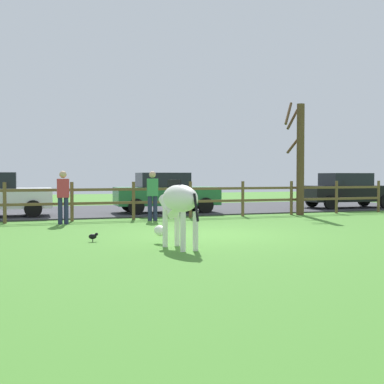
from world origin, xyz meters
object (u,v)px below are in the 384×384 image
at_px(bare_tree, 300,156).
at_px(parked_car_black, 348,190).
at_px(visitor_right_of_tree, 153,193).
at_px(zebra, 178,203).
at_px(parked_car_green, 165,192).
at_px(visitor_left_of_tree, 63,195).
at_px(crow_on_grass, 93,236).

relative_size(bare_tree, parked_car_black, 1.05).
bearing_deg(visitor_right_of_tree, zebra, -101.49).
height_order(parked_car_green, visitor_left_of_tree, visitor_left_of_tree).
distance_m(bare_tree, crow_on_grass, 10.41).
height_order(bare_tree, zebra, bare_tree).
bearing_deg(zebra, bare_tree, 43.55).
bearing_deg(parked_car_black, crow_on_grass, -149.19).
distance_m(zebra, parked_car_green, 9.66).
bearing_deg(zebra, parked_car_black, 39.33).
height_order(crow_on_grass, visitor_right_of_tree, visitor_right_of_tree).
xyz_separation_m(parked_car_green, parked_car_black, (8.57, -0.09, 0.00)).
bearing_deg(crow_on_grass, visitor_right_of_tree, 59.85).
bearing_deg(zebra, visitor_right_of_tree, 78.51).
height_order(zebra, crow_on_grass, zebra).
bearing_deg(bare_tree, visitor_right_of_tree, -175.08).
height_order(bare_tree, crow_on_grass, bare_tree).
xyz_separation_m(crow_on_grass, parked_car_black, (12.70, 7.57, 0.72)).
relative_size(bare_tree, zebra, 2.26).
xyz_separation_m(bare_tree, parked_car_green, (-4.60, 2.39, -1.38)).
relative_size(zebra, parked_car_green, 0.47).
xyz_separation_m(zebra, visitor_left_of_tree, (-1.61, 6.18, -0.02)).
relative_size(bare_tree, crow_on_grass, 20.27).
bearing_deg(zebra, visitor_left_of_tree, 104.62).
xyz_separation_m(zebra, crow_on_grass, (-1.47, 1.63, -0.80)).
bearing_deg(crow_on_grass, bare_tree, 31.14).
distance_m(parked_car_green, visitor_right_of_tree, 3.20).
relative_size(zebra, visitor_right_of_tree, 1.18).
relative_size(parked_car_black, visitor_right_of_tree, 2.54).
distance_m(bare_tree, parked_car_green, 5.36).
relative_size(crow_on_grass, parked_car_green, 0.05).
relative_size(parked_car_green, visitor_right_of_tree, 2.51).
bearing_deg(visitor_left_of_tree, parked_car_green, 35.97).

